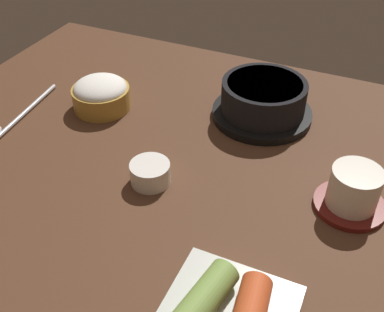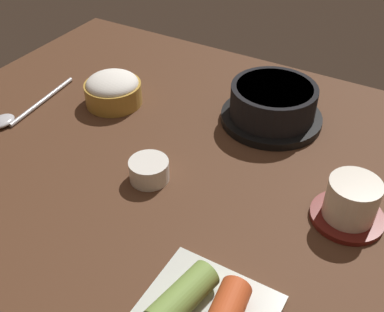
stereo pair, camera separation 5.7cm
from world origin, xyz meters
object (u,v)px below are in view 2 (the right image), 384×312
stone_pot (273,104)px  tea_cup_with_saucer (351,202)px  banchan_cup_center (149,170)px  rice_bowl (113,89)px  spoon (17,114)px

stone_pot → tea_cup_with_saucer: 24.95cm
banchan_cup_center → stone_pot: bearing=67.3°
rice_bowl → spoon: rice_bowl is taller
rice_bowl → tea_cup_with_saucer: 46.96cm
stone_pot → rice_bowl: (-27.93, -9.16, -0.56)cm
rice_bowl → stone_pot: bearing=18.2°
tea_cup_with_saucer → rice_bowl: bearing=170.6°
rice_bowl → spoon: size_ratio=0.52×
rice_bowl → spoon: (-12.30, -12.56, -2.31)cm
stone_pot → spoon: bearing=-151.6°
stone_pot → banchan_cup_center: (-9.95, -23.80, -1.68)cm
rice_bowl → spoon: 17.73cm
tea_cup_with_saucer → spoon: 58.88cm
tea_cup_with_saucer → stone_pot: bearing=137.5°
banchan_cup_center → spoon: (-30.28, 2.07, -1.19)cm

